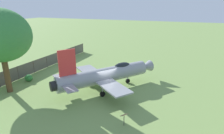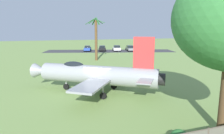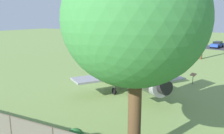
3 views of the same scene
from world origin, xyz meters
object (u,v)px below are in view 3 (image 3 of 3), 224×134
Objects in this scene: shade_tree at (137,21)px; palm_tree at (202,34)px; parked_car_blue at (217,44)px; display_jet at (122,70)px; info_plaque at (193,76)px.

shade_tree reaches higher than palm_tree.
shade_tree is 48.05m from parked_car_blue.
shade_tree is (-10.13, -4.93, 4.69)m from display_jet.
palm_tree is (19.98, -5.74, 2.36)m from display_jet.
info_plaque is at bearing 13.60° from parked_car_blue.
parked_car_blue is at bearing -3.73° from shade_tree.
palm_tree is (30.11, -0.81, -2.33)m from shade_tree.
shade_tree reaches higher than display_jet.
palm_tree is 16.22m from info_plaque.
info_plaque is at bearing -4.95° from shade_tree.
display_jet reaches higher than info_plaque.
palm_tree is at bearing 9.34° from parked_car_blue.
palm_tree reaches higher than display_jet.
info_plaque is 0.24× the size of parked_car_blue.
shade_tree reaches higher than parked_car_blue.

